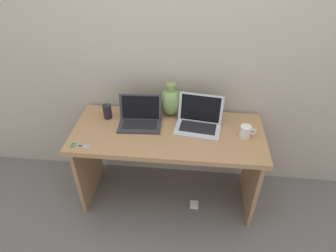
% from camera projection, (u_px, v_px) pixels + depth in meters
% --- Properties ---
extents(ground_plane, '(6.00, 6.00, 0.00)m').
position_uv_depth(ground_plane, '(168.00, 195.00, 2.61)').
color(ground_plane, slate).
extents(back_wall, '(4.40, 0.04, 2.40)m').
position_uv_depth(back_wall, '(173.00, 53.00, 2.16)').
color(back_wall, '#BCAD99').
rests_on(back_wall, ground).
extents(desk, '(1.44, 0.61, 0.72)m').
position_uv_depth(desk, '(168.00, 147.00, 2.27)').
color(desk, '#AD7F51').
rests_on(desk, ground).
extents(laptop_left, '(0.34, 0.24, 0.22)m').
position_uv_depth(laptop_left, '(140.00, 117.00, 2.23)').
color(laptop_left, '#333338').
rests_on(laptop_left, desk).
extents(laptop_right, '(0.37, 0.28, 0.24)m').
position_uv_depth(laptop_right, '(199.00, 119.00, 2.19)').
color(laptop_right, silver).
rests_on(laptop_right, desk).
extents(green_vase, '(0.19, 0.19, 0.27)m').
position_uv_depth(green_vase, '(171.00, 101.00, 2.30)').
color(green_vase, '#75934C').
rests_on(green_vase, desk).
extents(coffee_mug, '(0.12, 0.08, 0.10)m').
position_uv_depth(coffee_mug, '(246.00, 132.00, 2.09)').
color(coffee_mug, white).
rests_on(coffee_mug, desk).
extents(pen_cup, '(0.07, 0.07, 0.18)m').
position_uv_depth(pen_cup, '(107.00, 111.00, 2.28)').
color(pen_cup, black).
rests_on(pen_cup, desk).
extents(scissors, '(0.15, 0.06, 0.01)m').
position_uv_depth(scissors, '(77.00, 146.00, 2.04)').
color(scissors, '#B7B7BC').
rests_on(scissors, desk).
extents(power_brick, '(0.07, 0.07, 0.03)m').
position_uv_depth(power_brick, '(194.00, 205.00, 2.50)').
color(power_brick, white).
rests_on(power_brick, ground).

